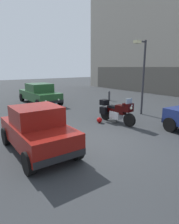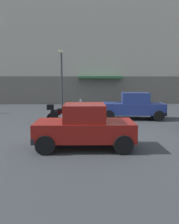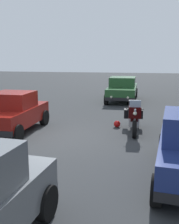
{
  "view_description": "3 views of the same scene",
  "coord_description": "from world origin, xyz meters",
  "px_view_note": "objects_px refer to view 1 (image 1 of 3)",
  "views": [
    {
      "loc": [
        5.52,
        -4.14,
        2.8
      ],
      "look_at": [
        -1.21,
        0.92,
        0.84
      ],
      "focal_mm": 31.01,
      "sensor_mm": 36.0,
      "label": 1
    },
    {
      "loc": [
        -0.56,
        -9.67,
        2.35
      ],
      "look_at": [
        -0.13,
        1.17,
        0.87
      ],
      "focal_mm": 36.59,
      "sensor_mm": 36.0,
      "label": 2
    },
    {
      "loc": [
        9.01,
        2.9,
        2.89
      ],
      "look_at": [
        -0.53,
        1.11,
        0.88
      ],
      "focal_mm": 43.16,
      "sensor_mm": 36.0,
      "label": 3
    }
  ],
  "objects_px": {
    "car_sedan_far": "(40,93)",
    "helmet": "(99,120)",
    "streetlamp_curbside": "(142,70)",
    "bollard_curbside": "(109,95)",
    "motorcycle": "(116,111)",
    "car_compact_side": "(37,130)"
  },
  "relations": [
    {
      "from": "helmet",
      "to": "streetlamp_curbside",
      "type": "distance_m",
      "value": 3.99
    },
    {
      "from": "car_sedan_far",
      "to": "bollard_curbside",
      "type": "relative_size",
      "value": 5.59
    },
    {
      "from": "streetlamp_curbside",
      "to": "car_compact_side",
      "type": "bearing_deg",
      "value": -79.12
    },
    {
      "from": "motorcycle",
      "to": "helmet",
      "type": "xyz_separation_m",
      "value": [
        -0.5,
        -0.69,
        -0.48
      ]
    },
    {
      "from": "car_compact_side",
      "to": "motorcycle",
      "type": "bearing_deg",
      "value": -77.43
    },
    {
      "from": "motorcycle",
      "to": "streetlamp_curbside",
      "type": "xyz_separation_m",
      "value": [
        -0.44,
        2.42,
        2.02
      ]
    },
    {
      "from": "streetlamp_curbside",
      "to": "bollard_curbside",
      "type": "bearing_deg",
      "value": 158.04
    },
    {
      "from": "helmet",
      "to": "car_compact_side",
      "type": "distance_m",
      "value": 4.17
    },
    {
      "from": "car_sedan_far",
      "to": "bollard_curbside",
      "type": "distance_m",
      "value": 5.78
    },
    {
      "from": "helmet",
      "to": "bollard_curbside",
      "type": "xyz_separation_m",
      "value": [
        -4.77,
        5.06,
        0.3
      ]
    },
    {
      "from": "helmet",
      "to": "car_compact_side",
      "type": "height_order",
      "value": "car_compact_side"
    },
    {
      "from": "car_sedan_far",
      "to": "bollard_curbside",
      "type": "bearing_deg",
      "value": 67.57
    },
    {
      "from": "helmet",
      "to": "streetlamp_curbside",
      "type": "xyz_separation_m",
      "value": [
        0.06,
        3.11,
        2.5
      ]
    },
    {
      "from": "car_sedan_far",
      "to": "helmet",
      "type": "bearing_deg",
      "value": 2.61
    },
    {
      "from": "car_compact_side",
      "to": "bollard_curbside",
      "type": "distance_m",
      "value": 10.86
    },
    {
      "from": "streetlamp_curbside",
      "to": "helmet",
      "type": "bearing_deg",
      "value": -91.19
    },
    {
      "from": "helmet",
      "to": "car_sedan_far",
      "type": "height_order",
      "value": "car_sedan_far"
    },
    {
      "from": "motorcycle",
      "to": "bollard_curbside",
      "type": "distance_m",
      "value": 6.85
    },
    {
      "from": "car_compact_side",
      "to": "bollard_curbside",
      "type": "bearing_deg",
      "value": -53.97
    },
    {
      "from": "car_compact_side",
      "to": "bollard_curbside",
      "type": "relative_size",
      "value": 4.27
    },
    {
      "from": "motorcycle",
      "to": "car_compact_side",
      "type": "height_order",
      "value": "car_compact_side"
    },
    {
      "from": "motorcycle",
      "to": "streetlamp_curbside",
      "type": "relative_size",
      "value": 0.53
    }
  ]
}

